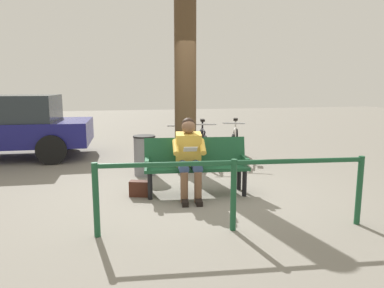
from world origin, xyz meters
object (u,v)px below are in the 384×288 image
litter_bin (145,155)px  bicycle_orange (182,148)px  bicycle_purple (235,144)px  tree_trunk (185,87)px  person_reading (189,154)px  bench (196,161)px  bicycle_silver (203,145)px  handbag (140,189)px

litter_bin → bicycle_orange: bearing=-139.8°
bicycle_purple → bicycle_orange: same height
tree_trunk → litter_bin: size_ratio=4.39×
person_reading → litter_bin: person_reading is taller
tree_trunk → bicycle_purple: 2.05m
bench → litter_bin: (0.66, -1.33, -0.13)m
person_reading → bicycle_silver: (-0.89, -2.40, -0.31)m
bicycle_purple → bicycle_silver: same height
person_reading → bicycle_silver: bearing=-102.9°
bench → handbag: bearing=5.2°
handbag → bicycle_silver: bearing=-126.2°
person_reading → bicycle_silver: size_ratio=0.72×
person_reading → bicycle_silver: person_reading is taller
bicycle_orange → bench: bearing=14.3°
tree_trunk → bicycle_orange: tree_trunk is taller
tree_trunk → litter_bin: tree_trunk is taller
tree_trunk → litter_bin: 1.53m
bicycle_purple → bicycle_orange: size_ratio=0.97×
bicycle_purple → tree_trunk: bearing=-34.1°
tree_trunk → bicycle_purple: (-1.35, -0.83, -1.30)m
person_reading → litter_bin: bearing=-63.2°
tree_trunk → bench: bearing=83.7°
bench → litter_bin: bearing=-56.0°
litter_bin → bicycle_orange: (-0.89, -0.75, -0.02)m
bench → bicycle_purple: size_ratio=1.06×
handbag → bicycle_orange: (-1.11, -2.05, 0.24)m
bicycle_orange → person_reading: bearing=11.1°
bicycle_purple → handbag: bearing=-22.1°
bench → person_reading: bearing=52.6°
handbag → tree_trunk: tree_trunk is taller
handbag → litter_bin: (-0.22, -1.29, 0.26)m
bench → handbag: bench is taller
bench → tree_trunk: bearing=-88.9°
bicycle_silver → handbag: bearing=-25.9°
tree_trunk → bicycle_orange: bearing=-95.7°
tree_trunk → person_reading: bearing=79.2°
handbag → litter_bin: bearing=-99.7°
bench → person_reading: size_ratio=1.37×
tree_trunk → bicycle_silver: 1.63m
bicycle_silver → bicycle_purple: bearing=103.6°
handbag → bicycle_purple: bearing=-136.6°
bicycle_purple → bicycle_orange: bearing=-55.8°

